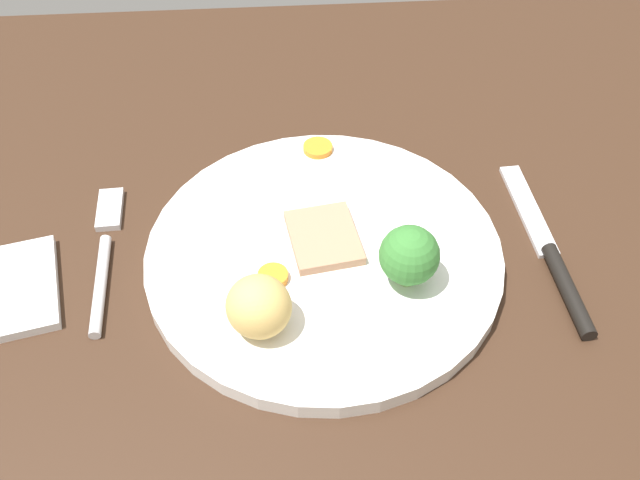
% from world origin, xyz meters
% --- Properties ---
extents(dining_table, '(1.20, 0.84, 0.04)m').
position_xyz_m(dining_table, '(0.00, 0.00, 0.02)').
color(dining_table, '#382316').
rests_on(dining_table, ground).
extents(dinner_plate, '(0.28, 0.28, 0.01)m').
position_xyz_m(dinner_plate, '(0.03, 0.03, 0.04)').
color(dinner_plate, white).
rests_on(dinner_plate, dining_table).
extents(meat_slice_main, '(0.06, 0.07, 0.01)m').
position_xyz_m(meat_slice_main, '(0.03, 0.04, 0.05)').
color(meat_slice_main, tan).
rests_on(meat_slice_main, dinner_plate).
extents(roast_potato_left, '(0.06, 0.06, 0.04)m').
position_xyz_m(roast_potato_left, '(-0.02, -0.04, 0.07)').
color(roast_potato_left, '#D8B260').
rests_on(roast_potato_left, dinner_plate).
extents(carrot_coin_front, '(0.03, 0.03, 0.01)m').
position_xyz_m(carrot_coin_front, '(0.03, 0.14, 0.05)').
color(carrot_coin_front, orange).
rests_on(carrot_coin_front, dinner_plate).
extents(carrot_coin_back, '(0.02, 0.02, 0.01)m').
position_xyz_m(carrot_coin_back, '(-0.01, 0.00, 0.05)').
color(carrot_coin_back, orange).
rests_on(carrot_coin_back, dinner_plate).
extents(broccoli_floret, '(0.04, 0.04, 0.05)m').
position_xyz_m(broccoli_floret, '(0.09, -0.01, 0.08)').
color(broccoli_floret, '#8CB766').
rests_on(broccoli_floret, dinner_plate).
extents(fork, '(0.02, 0.15, 0.01)m').
position_xyz_m(fork, '(-0.14, 0.05, 0.04)').
color(fork, silver).
rests_on(fork, dining_table).
extents(knife, '(0.03, 0.19, 0.01)m').
position_xyz_m(knife, '(0.21, 0.01, 0.04)').
color(knife, black).
rests_on(knife, dining_table).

